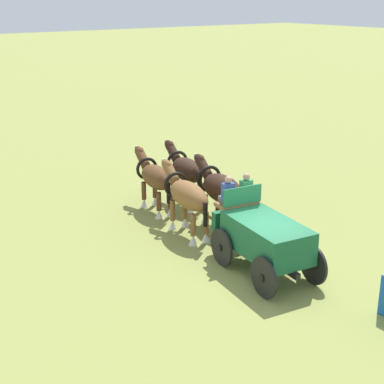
# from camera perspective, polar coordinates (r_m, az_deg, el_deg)

# --- Properties ---
(ground_plane) EXTENTS (220.00, 220.00, 0.00)m
(ground_plane) POSITION_cam_1_polar(r_m,az_deg,el_deg) (17.31, 7.19, -7.98)
(ground_plane) COLOR olive
(show_wagon) EXTENTS (5.75, 2.22, 2.60)m
(show_wagon) POSITION_cam_1_polar(r_m,az_deg,el_deg) (16.96, 7.01, -4.31)
(show_wagon) COLOR #195B38
(show_wagon) RESTS_ON ground
(draft_horse_rear_near) EXTENTS (3.20, 1.18, 2.25)m
(draft_horse_rear_near) POSITION_cam_1_polar(r_m,az_deg,el_deg) (19.40, -0.52, -0.37)
(draft_horse_rear_near) COLOR brown
(draft_horse_rear_near) RESTS_ON ground
(draft_horse_rear_off) EXTENTS (3.12, 1.24, 2.28)m
(draft_horse_rear_off) POSITION_cam_1_polar(r_m,az_deg,el_deg) (19.97, 2.81, 0.27)
(draft_horse_rear_off) COLOR #331E14
(draft_horse_rear_off) RESTS_ON ground
(draft_horse_lead_near) EXTENTS (3.00, 1.13, 2.15)m
(draft_horse_lead_near) POSITION_cam_1_polar(r_m,az_deg,el_deg) (21.65, -3.69, 1.44)
(draft_horse_lead_near) COLOR brown
(draft_horse_lead_near) RESTS_ON ground
(draft_horse_lead_off) EXTENTS (2.97, 1.15, 2.25)m
(draft_horse_lead_off) POSITION_cam_1_polar(r_m,az_deg,el_deg) (22.16, -0.63, 2.11)
(draft_horse_lead_off) COLOR #331E14
(draft_horse_lead_off) RESTS_ON ground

